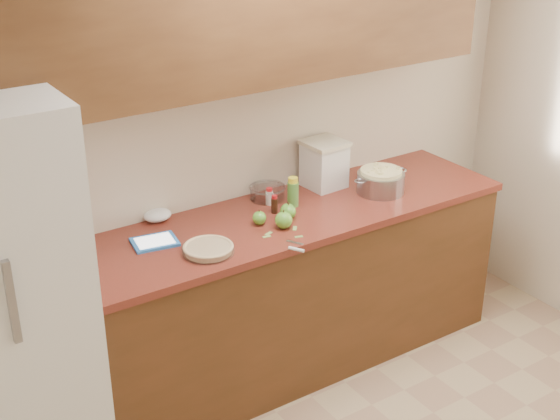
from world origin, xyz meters
TOP-DOWN VIEW (x-y plane):
  - room_shell at (0.00, 0.00)m, footprint 3.60×3.60m
  - counter_run at (0.00, 1.48)m, footprint 2.64×0.68m
  - upper_cabinets at (0.00, 1.63)m, footprint 2.60×0.34m
  - pie at (-0.48, 1.32)m, footprint 0.25×0.25m
  - colander at (0.66, 1.43)m, footprint 0.35×0.26m
  - flour_canister at (0.45, 1.67)m, footprint 0.23×0.23m
  - tablet at (-0.65, 1.55)m, footprint 0.24×0.19m
  - paring_knife at (-0.12, 1.12)m, footprint 0.10×0.15m
  - lemon_bottle at (0.15, 1.54)m, footprint 0.06×0.06m
  - cinnamon_shaker at (0.06, 1.63)m, footprint 0.04×0.04m
  - vanilla_bottle at (0.02, 1.52)m, footprint 0.03×0.03m
  - mixing_bowl at (0.09, 1.69)m, footprint 0.20×0.20m
  - paper_towel at (-0.52, 1.77)m, footprint 0.16×0.13m
  - apple_left at (-0.11, 1.45)m, footprint 0.07×0.07m
  - apple_center at (0.05, 1.42)m, footprint 0.08×0.08m
  - apple_front at (-0.04, 1.34)m, footprint 0.09×0.09m
  - apple_extra at (0.05, 1.43)m, footprint 0.08×0.08m
  - peel_a at (0.01, 1.31)m, footprint 0.04×0.05m
  - peel_b at (-0.01, 1.40)m, footprint 0.03×0.03m
  - peel_c at (-0.03, 1.22)m, footprint 0.04×0.03m
  - peel_d at (-0.16, 1.31)m, footprint 0.04×0.02m
  - peel_e at (-0.13, 1.33)m, footprint 0.05×0.03m

SIDE VIEW (x-z plane):
  - counter_run at x=0.00m, z-range 0.00..0.92m
  - peel_a at x=0.01m, z-range 0.92..0.92m
  - peel_b at x=-0.01m, z-range 0.92..0.92m
  - peel_c at x=-0.03m, z-range 0.92..0.92m
  - peel_d at x=-0.16m, z-range 0.92..0.92m
  - peel_e at x=-0.13m, z-range 0.92..0.92m
  - paring_knife at x=-0.12m, z-range 0.92..0.93m
  - tablet at x=-0.65m, z-range 0.92..0.94m
  - pie at x=-0.48m, z-range 0.92..0.96m
  - paper_towel at x=-0.52m, z-range 0.92..0.98m
  - apple_left at x=-0.11m, z-range 0.91..1.00m
  - apple_center at x=0.05m, z-range 0.91..1.00m
  - apple_extra at x=0.05m, z-range 0.91..1.00m
  - mixing_bowl at x=0.09m, z-range 0.92..1.00m
  - apple_front at x=-0.04m, z-range 0.91..1.01m
  - cinnamon_shaker at x=0.06m, z-range 0.92..1.01m
  - vanilla_bottle at x=0.02m, z-range 0.92..1.02m
  - colander at x=0.66m, z-range 0.92..1.05m
  - lemon_bottle at x=0.15m, z-range 0.92..1.08m
  - flour_canister at x=0.45m, z-range 0.92..1.19m
  - room_shell at x=0.00m, z-range -0.50..3.10m
  - upper_cabinets at x=0.00m, z-range 1.60..2.30m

